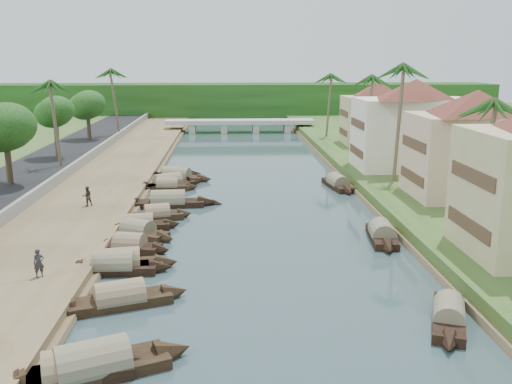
{
  "coord_description": "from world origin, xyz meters",
  "views": [
    {
      "loc": [
        -2.41,
        -36.37,
        13.51
      ],
      "look_at": [
        0.09,
        13.04,
        2.0
      ],
      "focal_mm": 40.0,
      "sensor_mm": 36.0,
      "label": 1
    }
  ],
  "objects_px": {
    "bridge": "(240,123)",
    "person_near": "(39,263)",
    "sampan_1": "(72,372)",
    "sampan_0": "(93,367)"
  },
  "relations": [
    {
      "from": "bridge",
      "to": "person_near",
      "type": "distance_m",
      "value": 76.83
    },
    {
      "from": "bridge",
      "to": "person_near",
      "type": "relative_size",
      "value": 16.22
    },
    {
      "from": "bridge",
      "to": "sampan_1",
      "type": "distance_m",
      "value": 86.42
    },
    {
      "from": "bridge",
      "to": "sampan_1",
      "type": "relative_size",
      "value": 3.87
    },
    {
      "from": "sampan_1",
      "to": "bridge",
      "type": "bearing_deg",
      "value": 66.72
    },
    {
      "from": "sampan_0",
      "to": "person_near",
      "type": "height_order",
      "value": "person_near"
    },
    {
      "from": "sampan_1",
      "to": "sampan_0",
      "type": "bearing_deg",
      "value": 6.41
    },
    {
      "from": "sampan_1",
      "to": "person_near",
      "type": "distance_m",
      "value": 11.36
    },
    {
      "from": "bridge",
      "to": "sampan_0",
      "type": "xyz_separation_m",
      "value": [
        -8.38,
        -85.56,
        -1.3
      ]
    },
    {
      "from": "sampan_0",
      "to": "person_near",
      "type": "xyz_separation_m",
      "value": [
        -5.37,
        9.97,
        1.24
      ]
    }
  ]
}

